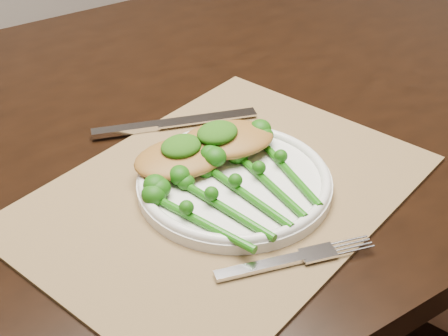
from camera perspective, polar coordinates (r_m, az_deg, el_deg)
dining_table at (r=1.16m, az=-2.65°, el=-10.75°), size 1.68×1.06×0.75m
placemat at (r=0.76m, az=-0.05°, el=-2.24°), size 0.54×0.44×0.00m
dinner_plate at (r=0.76m, az=0.96°, el=-1.17°), size 0.24×0.24×0.02m
knife at (r=0.88m, az=-5.93°, el=3.96°), size 0.22×0.12×0.01m
fork at (r=0.67m, az=7.46°, el=-8.00°), size 0.17×0.08×0.01m
chicken_fillet_left at (r=0.77m, az=-3.86°, el=0.98°), size 0.14×0.11×0.02m
chicken_fillet_right at (r=0.80m, az=0.30°, el=2.64°), size 0.14×0.12×0.02m
pesto_dollop_left at (r=0.77m, az=-3.94°, el=2.00°), size 0.05×0.04×0.02m
pesto_dollop_right at (r=0.78m, az=-0.61°, el=3.25°), size 0.05×0.05×0.02m
broccolini_bundle at (r=0.72m, az=2.17°, el=-2.55°), size 0.17×0.19×0.04m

